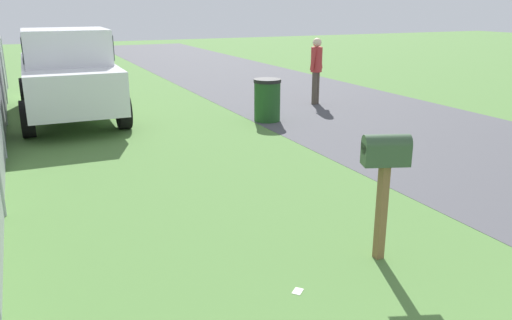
# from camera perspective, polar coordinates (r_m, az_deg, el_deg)

# --- Properties ---
(mailbox) EXTENTS (0.35, 0.51, 1.37)m
(mailbox) POSITION_cam_1_polar(r_m,az_deg,el_deg) (5.35, 14.23, -0.11)
(mailbox) COLOR brown
(mailbox) RESTS_ON ground
(pickup_truck) EXTENTS (5.41, 2.25, 2.09)m
(pickup_truck) POSITION_cam_1_polar(r_m,az_deg,el_deg) (12.87, -20.30, 9.24)
(pickup_truck) COLOR silver
(pickup_truck) RESTS_ON ground
(trash_bin) EXTENTS (0.63, 0.63, 0.98)m
(trash_bin) POSITION_cam_1_polar(r_m,az_deg,el_deg) (11.87, 1.26, 6.71)
(trash_bin) COLOR #1E4C1E
(trash_bin) RESTS_ON ground
(pedestrian) EXTENTS (0.31, 0.51, 1.76)m
(pedestrian) POSITION_cam_1_polar(r_m,az_deg,el_deg) (13.96, 6.74, 10.36)
(pedestrian) COLOR #4C4238
(pedestrian) RESTS_ON ground
(litter_wrapper_midfield_a) EXTENTS (0.14, 0.15, 0.01)m
(litter_wrapper_midfield_a) POSITION_cam_1_polar(r_m,az_deg,el_deg) (5.03, 4.68, -14.36)
(litter_wrapper_midfield_a) COLOR silver
(litter_wrapper_midfield_a) RESTS_ON ground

